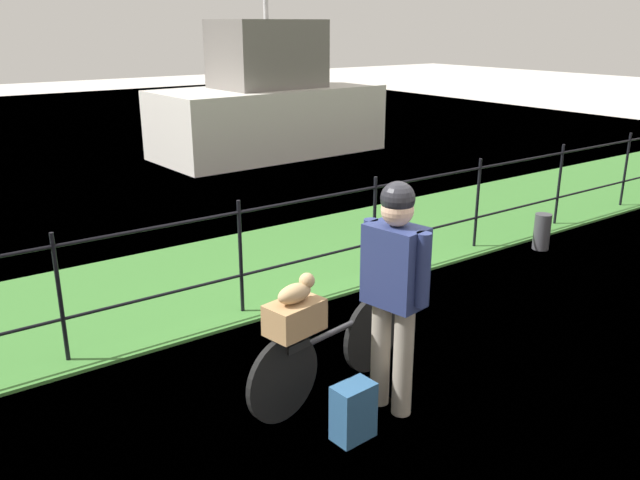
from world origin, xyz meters
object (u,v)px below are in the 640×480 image
at_px(terrier_dog, 297,291).
at_px(moored_boat_near, 268,106).
at_px(bicycle_main, 329,353).
at_px(backpack_on_paving, 353,412).
at_px(cyclist_person, 395,279).
at_px(mooring_bollard, 542,232).
at_px(wooden_crate, 295,317).

relative_size(terrier_dog, moored_boat_near, 0.07).
height_order(bicycle_main, backpack_on_paving, bicycle_main).
bearing_deg(bicycle_main, backpack_on_paving, -110.24).
bearing_deg(cyclist_person, mooring_bollard, 21.79).
distance_m(bicycle_main, cyclist_person, 0.82).
bearing_deg(cyclist_person, moored_boat_near, 63.46).
height_order(wooden_crate, moored_boat_near, moored_boat_near).
bearing_deg(backpack_on_paving, terrier_dog, -80.60).
height_order(terrier_dog, cyclist_person, cyclist_person).
bearing_deg(mooring_bollard, bicycle_main, -164.63).
bearing_deg(backpack_on_paving, wooden_crate, -77.76).
bearing_deg(moored_boat_near, terrier_dog, -120.42).
relative_size(wooden_crate, mooring_bollard, 0.89).
relative_size(bicycle_main, moored_boat_near, 0.33).
distance_m(bicycle_main, backpack_on_paving, 0.59).
xyz_separation_m(wooden_crate, backpack_on_paving, (0.14, -0.48, -0.55)).
bearing_deg(terrier_dog, moored_boat_near, 59.58).
distance_m(bicycle_main, terrier_dog, 0.68).
xyz_separation_m(wooden_crate, terrier_dog, (0.02, 0.00, 0.19)).
distance_m(cyclist_person, mooring_bollard, 4.21).
height_order(terrier_dog, mooring_bollard, terrier_dog).
xyz_separation_m(terrier_dog, backpack_on_paving, (0.12, -0.48, -0.73)).
distance_m(cyclist_person, moored_boat_near, 9.82).
distance_m(wooden_crate, backpack_on_paving, 0.74).
distance_m(bicycle_main, moored_boat_near, 9.59).
relative_size(cyclist_person, moored_boat_near, 0.35).
height_order(wooden_crate, mooring_bollard, wooden_crate).
distance_m(backpack_on_paving, moored_boat_near, 10.17).
relative_size(terrier_dog, mooring_bollard, 0.72).
xyz_separation_m(cyclist_person, backpack_on_paving, (-0.45, -0.13, -0.80)).
relative_size(bicycle_main, backpack_on_paving, 3.97).
bearing_deg(bicycle_main, cyclist_person, -59.14).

